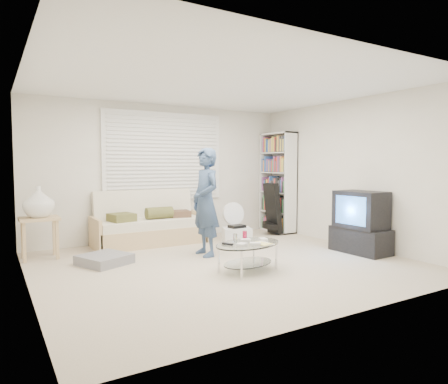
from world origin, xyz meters
TOP-DOWN VIEW (x-y plane):
  - ground at (0.00, 0.00)m, footprint 5.00×5.00m
  - room_shell at (0.00, 0.48)m, footprint 5.02×4.52m
  - window_blinds at (0.00, 2.20)m, footprint 2.32×0.08m
  - futon_sofa at (-0.44, 1.87)m, footprint 1.93×0.78m
  - grey_floor_pillow at (-1.48, 0.83)m, footprint 0.79×0.79m
  - side_table at (-2.22, 1.64)m, footprint 0.55×0.44m
  - bookshelf at (2.32, 1.78)m, footprint 0.32×0.86m
  - guitar_case at (2.00, 1.52)m, footprint 0.36×0.37m
  - floor_fan at (1.02, 1.46)m, footprint 0.42×0.28m
  - storage_bin at (0.88, 1.08)m, footprint 0.57×0.48m
  - tv_unit at (2.20, -0.49)m, footprint 0.52×0.91m
  - coffee_table at (0.05, -0.50)m, footprint 1.13×0.87m
  - standing_person at (0.00, 0.59)m, footprint 0.40×0.60m

SIDE VIEW (x-z plane):
  - ground at x=0.00m, z-range 0.00..0.00m
  - grey_floor_pillow at x=-1.48m, z-range 0.00..0.14m
  - storage_bin at x=0.88m, z-range -0.02..0.32m
  - coffee_table at x=0.05m, z-range 0.06..0.55m
  - futon_sofa at x=-0.44m, z-range -0.16..0.78m
  - floor_fan at x=1.02m, z-range 0.06..0.76m
  - guitar_case at x=2.00m, z-range -0.06..0.95m
  - tv_unit at x=2.20m, z-range -0.01..0.96m
  - side_table at x=-2.22m, z-range 0.26..1.34m
  - standing_person at x=0.00m, z-range 0.00..1.65m
  - bookshelf at x=2.32m, z-range 0.00..2.05m
  - window_blinds at x=0.00m, z-range 0.74..2.36m
  - room_shell at x=0.00m, z-range 0.37..2.88m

